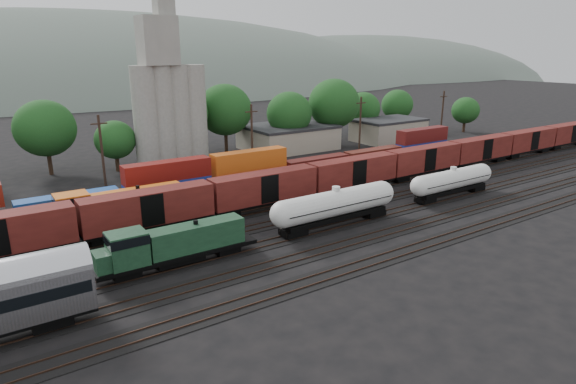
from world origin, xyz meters
TOP-DOWN VIEW (x-y plane):
  - ground at (0.00, 0.00)m, footprint 600.00×600.00m
  - tracks at (0.00, 0.00)m, footprint 180.00×33.20m
  - green_locomotive at (-12.68, -5.00)m, footprint 16.16×2.85m
  - tank_car_a at (7.96, -5.00)m, footprint 18.04×3.23m
  - tank_car_b at (29.51, -5.00)m, footprint 16.24×2.91m
  - orange_locomotive at (-14.02, 10.00)m, footprint 18.05×3.01m
  - boxcar_string at (11.77, 5.00)m, footprint 184.40×2.90m
  - container_wall at (-11.68, 15.00)m, footprint 160.00×2.60m
  - grain_silo at (3.28, 36.00)m, footprint 13.40×5.00m
  - industrial_sheds at (6.63, 35.25)m, footprint 119.38×17.26m
  - tree_band at (4.08, 38.61)m, footprint 165.46×21.42m
  - utility_poles at (0.00, 22.00)m, footprint 122.20×0.36m
  - distant_hills at (23.92, 260.00)m, footprint 860.00×286.00m

SIDE VIEW (x-z plane):
  - distant_hills at x=23.92m, z-range -85.56..44.44m
  - ground at x=0.00m, z-range 0.00..0.00m
  - tracks at x=0.00m, z-range -0.05..0.15m
  - green_locomotive at x=-12.68m, z-range 0.31..4.59m
  - tank_car_b at x=29.51m, z-range 0.41..4.67m
  - industrial_sheds at x=6.63m, z-range 0.01..5.11m
  - orange_locomotive at x=-14.02m, z-range 0.32..4.83m
  - container_wall at x=-11.68m, z-range -0.27..5.53m
  - tank_car_a at x=7.96m, z-range 0.44..5.16m
  - boxcar_string at x=11.77m, z-range 1.02..5.22m
  - utility_poles at x=0.00m, z-range 0.21..12.21m
  - tree_band at x=4.08m, z-range 0.58..15.09m
  - grain_silo at x=3.28m, z-range -3.24..25.76m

